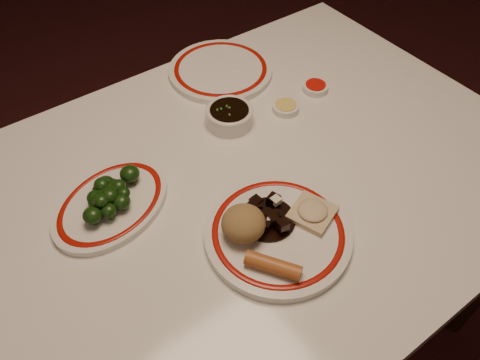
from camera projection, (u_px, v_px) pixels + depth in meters
name	position (u px, v px, depth m)	size (l,w,h in m)	color
ground	(251.00, 324.00, 1.55)	(7.00, 7.00, 0.00)	black
dining_table	(256.00, 198.00, 1.06)	(1.20, 0.90, 0.75)	white
main_plate	(278.00, 233.00, 0.87)	(0.28, 0.28, 0.02)	silver
rice_mound	(243.00, 223.00, 0.84)	(0.08, 0.08, 0.06)	olive
spring_roll	(273.00, 265.00, 0.80)	(0.03, 0.03, 0.10)	#B1622B
fried_wonton	(312.00, 212.00, 0.88)	(0.10, 0.10, 0.02)	#C5B18B
stirfry_heap	(266.00, 214.00, 0.87)	(0.10, 0.10, 0.03)	black
broccoli_plate	(111.00, 204.00, 0.92)	(0.30, 0.28, 0.02)	silver
broccoli_pile	(108.00, 194.00, 0.89)	(0.14, 0.10, 0.05)	#23471C
soy_bowl	(229.00, 117.00, 1.07)	(0.11, 0.11, 0.04)	silver
sweet_sour_dish	(315.00, 87.00, 1.16)	(0.06, 0.06, 0.02)	silver
mustard_dish	(286.00, 107.00, 1.11)	(0.06, 0.06, 0.02)	silver
far_plate	(221.00, 70.00, 1.21)	(0.27, 0.27, 0.02)	silver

